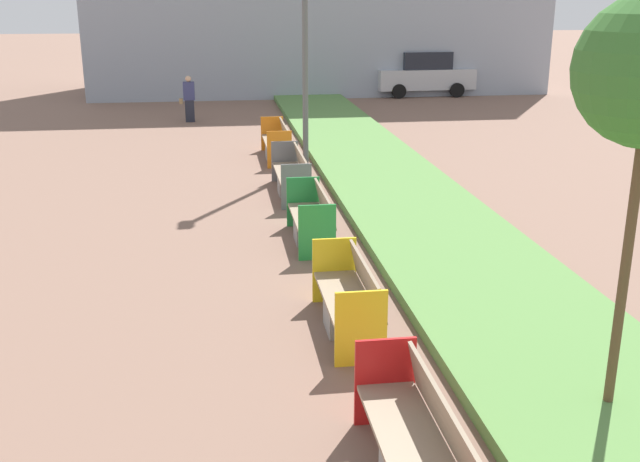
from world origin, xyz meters
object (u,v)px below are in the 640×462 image
street_lamp_post (305,3)px  pedestrian_walking (189,99)px  bench_green_frame (312,222)px  bench_orange_frame (277,145)px  bench_grey_frame (292,177)px  bench_red_frame (421,460)px  parked_car_distant (423,74)px  bench_yellow_frame (349,304)px

street_lamp_post → pedestrian_walking: street_lamp_post is taller
bench_green_frame → street_lamp_post: bearing=84.0°
street_lamp_post → bench_green_frame: bearing=-96.0°
bench_orange_frame → pedestrian_walking: bearing=110.9°
bench_grey_frame → pedestrian_walking: size_ratio=1.60×
bench_red_frame → bench_grey_frame: (0.00, 10.46, 0.00)m
bench_red_frame → bench_orange_frame: size_ratio=1.06×
pedestrian_walking → street_lamp_post: bearing=-68.2°
parked_car_distant → street_lamp_post: bearing=-119.4°
bench_grey_frame → parked_car_distant: (7.33, 15.83, 0.53)m
bench_green_frame → bench_red_frame: bearing=-90.0°
bench_red_frame → parked_car_distant: bearing=74.4°
bench_yellow_frame → street_lamp_post: size_ratio=0.28×
bench_orange_frame → street_lamp_post: 3.87m
bench_yellow_frame → pedestrian_walking: size_ratio=1.29×
bench_orange_frame → pedestrian_walking: (-2.44, 6.39, 0.40)m
bench_red_frame → pedestrian_walking: pedestrian_walking is taller
bench_orange_frame → bench_grey_frame: bearing=-90.0°
bench_green_frame → parked_car_distant: (7.33, 19.15, 0.55)m
bench_yellow_frame → pedestrian_walking: 17.31m
bench_grey_frame → street_lamp_post: 4.43m
street_lamp_post → pedestrian_walking: 8.82m
street_lamp_post → pedestrian_walking: (-3.05, 7.63, -3.21)m
bench_orange_frame → bench_green_frame: bearing=-90.0°
parked_car_distant → pedestrian_walking: bearing=-152.3°
bench_green_frame → parked_car_distant: bearing=69.0°
bench_green_frame → bench_grey_frame: (0.01, 3.32, 0.01)m
bench_yellow_frame → bench_grey_frame: 7.01m
bench_orange_frame → parked_car_distant: 14.16m
bench_red_frame → bench_green_frame: bearing=90.0°
bench_red_frame → street_lamp_post: bearing=87.3°
pedestrian_walking → parked_car_distant: parked_car_distant is taller
bench_yellow_frame → bench_green_frame: (-0.00, 3.69, -0.00)m
bench_red_frame → street_lamp_post: size_ratio=0.34×
street_lamp_post → parked_car_distant: (6.72, 13.34, -3.07)m
bench_green_frame → bench_yellow_frame: bearing=-90.0°
bench_yellow_frame → street_lamp_post: bearing=86.3°
bench_grey_frame → parked_car_distant: 17.45m
street_lamp_post → bench_grey_frame: bearing=-103.7°
bench_yellow_frame → bench_grey_frame: (0.01, 7.01, 0.01)m
bench_grey_frame → street_lamp_post: street_lamp_post is taller
bench_green_frame → parked_car_distant: size_ratio=0.46×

